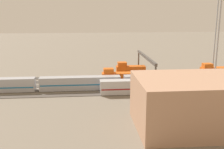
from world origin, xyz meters
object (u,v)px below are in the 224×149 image
Objects in this scene: train_on_track_1 at (215,72)px; signal_gantry at (146,60)px; train_on_track_2 at (117,78)px; train_on_track_0 at (130,70)px; light_mast_1 at (219,31)px; train_on_track_3 at (115,82)px; light_mast_0 at (217,18)px; train_on_track_4 at (218,84)px.

train_on_track_1 is 0.40× the size of signal_gantry.
train_on_track_0 is at bearing -118.80° from train_on_track_2.
train_on_track_0 is 0.40× the size of signal_gantry.
train_on_track_2 is (33.64, 5.00, 0.00)m from train_on_track_1.
light_mast_1 reaches higher than train_on_track_1.
train_on_track_0 is (-6.81, -15.00, 0.11)m from train_on_track_3.
train_on_track_1 is at bearing -115.86° from light_mast_1.
train_on_track_0 is at bearing -49.96° from light_mast_1.
train_on_track_3 is at bearing 26.12° from signal_gantry.
light_mast_1 is at bearing 64.14° from train_on_track_1.
signal_gantry is (-8.88, 0.00, 5.26)m from train_on_track_2.
train_on_track_1 is 1.00× the size of train_on_track_0.
signal_gantry is at bearing -153.88° from train_on_track_3.
light_mast_1 is (-19.39, 23.07, 15.13)m from train_on_track_0.
train_on_track_2 is at bearing 0.00° from signal_gantry.
train_on_track_0 is 33.72m from light_mast_1.
train_on_track_0 is at bearing -71.32° from signal_gantry.
light_mast_0 is (-3.35, -8.67, 17.63)m from train_on_track_1.
light_mast_1 reaches higher than train_on_track_0.
train_on_track_3 is at bearing 75.23° from train_on_track_2.
train_on_track_1 is at bearing -168.58° from signal_gantry.
light_mast_0 reaches higher than train_on_track_2.
train_on_track_4 is at bearing 137.94° from train_on_track_0.
train_on_track_2 is (27.66, -10.00, 0.08)m from train_on_track_4.
train_on_track_0 is 36.28m from light_mast_0.
train_on_track_1 is 28.59m from train_on_track_0.
train_on_track_4 and train_on_track_3 have the same top height.
train_on_track_4 is 6.64× the size of train_on_track_0.
train_on_track_3 is 5.56× the size of signal_gantry.
signal_gantry is (24.76, 5.00, 5.26)m from train_on_track_1.
train_on_track_1 is at bearing -111.72° from train_on_track_4.
train_on_track_3 is at bearing 15.96° from train_on_track_1.
train_on_track_4 is 29.42m from train_on_track_2.
light_mast_0 is (-36.99, -13.67, 17.63)m from train_on_track_2.
train_on_track_1 is 34.01m from train_on_track_2.
train_on_track_2 is 43.20m from light_mast_0.
train_on_track_1 is at bearing 68.90° from light_mast_0.
train_on_track_4 is at bearing -132.18° from light_mast_1.
signal_gantry reaches higher than train_on_track_4.
light_mast_0 is at bearing -159.71° from train_on_track_2.
train_on_track_3 is (28.98, -5.00, -0.03)m from train_on_track_4.
signal_gantry is at bearing 108.68° from train_on_track_0.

